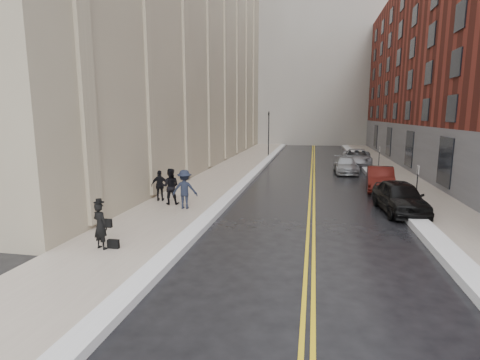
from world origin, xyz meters
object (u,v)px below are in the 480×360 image
at_px(car_silver_far, 357,158).
at_px(pedestrian_b, 185,189).
at_px(car_black, 400,197).
at_px(pedestrian_c, 160,186).
at_px(car_silver_near, 346,165).
at_px(pedestrian_a, 170,186).
at_px(car_maroon, 380,179).
at_px(pedestrian_main, 100,226).

height_order(car_silver_far, pedestrian_b, pedestrian_b).
relative_size(car_black, pedestrian_c, 2.78).
bearing_deg(car_silver_near, pedestrian_a, -127.60).
height_order(car_maroon, car_silver_near, car_maroon).
relative_size(pedestrian_b, pedestrian_c, 1.17).
bearing_deg(car_maroon, pedestrian_main, -124.16).
relative_size(car_silver_near, pedestrian_c, 2.69).
height_order(pedestrian_main, pedestrian_b, pedestrian_b).
height_order(car_maroon, pedestrian_b, pedestrian_b).
xyz_separation_m(car_maroon, pedestrian_main, (-11.59, -13.69, 0.24)).
xyz_separation_m(car_black, pedestrian_a, (-11.68, -1.06, 0.31)).
relative_size(car_silver_far, pedestrian_c, 3.45).
distance_m(car_silver_far, pedestrian_b, 21.84).
xyz_separation_m(pedestrian_main, pedestrian_b, (0.97, 6.10, 0.15)).
distance_m(car_silver_far, pedestrian_main, 27.75).
bearing_deg(pedestrian_b, car_silver_near, -130.12).
xyz_separation_m(car_silver_near, pedestrian_c, (-10.94, -13.28, 0.34)).
bearing_deg(pedestrian_a, pedestrian_b, 135.92).
relative_size(car_black, pedestrian_b, 2.38).
relative_size(car_silver_near, pedestrian_a, 2.38).
relative_size(car_maroon, pedestrian_main, 2.72).
bearing_deg(pedestrian_main, car_maroon, -111.16).
relative_size(car_silver_far, pedestrian_a, 3.05).
height_order(car_silver_far, pedestrian_a, pedestrian_a).
height_order(car_silver_far, pedestrian_main, pedestrian_main).
height_order(car_silver_near, pedestrian_c, pedestrian_c).
bearing_deg(pedestrian_c, car_black, 171.82).
distance_m(car_black, pedestrian_c, 12.55).
distance_m(car_silver_near, pedestrian_a, 17.20).
bearing_deg(pedestrian_main, pedestrian_c, -63.70).
xyz_separation_m(car_maroon, pedestrian_c, (-12.54, -6.19, 0.24)).
bearing_deg(car_maroon, car_silver_near, 108.80).
height_order(pedestrian_main, pedestrian_c, pedestrian_c).
distance_m(pedestrian_b, pedestrian_c, 2.38).
bearing_deg(pedestrian_main, pedestrian_a, -70.17).
height_order(car_black, car_silver_far, car_silver_far).
relative_size(pedestrian_main, pedestrian_c, 0.99).
xyz_separation_m(car_black, car_maroon, (0.00, 5.78, -0.05)).
bearing_deg(pedestrian_a, car_maroon, -158.46).
height_order(car_silver_near, pedestrian_b, pedestrian_b).
bearing_deg(pedestrian_a, pedestrian_c, -46.00).
distance_m(pedestrian_a, pedestrian_b, 1.30).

